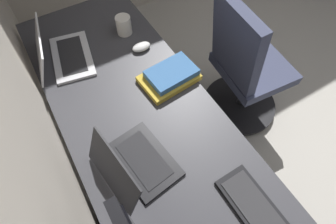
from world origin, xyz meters
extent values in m
cube|color=#38383D|center=(0.26, 1.57, 0.71)|extent=(2.22, 0.69, 0.03)
cylinder|color=silver|center=(1.31, 1.28, 0.35)|extent=(0.05, 0.05, 0.70)
cylinder|color=silver|center=(1.31, 1.85, 0.35)|extent=(0.05, 0.05, 0.70)
cube|color=#38383D|center=(-0.01, 1.60, 0.35)|extent=(0.40, 0.50, 0.69)
cube|color=silver|center=(-0.01, 1.34, 0.35)|extent=(0.37, 0.01, 0.61)
cube|color=silver|center=(0.94, 1.71, 0.74)|extent=(0.37, 0.26, 0.01)
cube|color=#262628|center=(0.94, 1.71, 0.75)|extent=(0.29, 0.18, 0.00)
cube|color=silver|center=(0.96, 1.84, 0.83)|extent=(0.35, 0.14, 0.18)
cube|color=#B2BCCC|center=(0.96, 1.84, 0.83)|extent=(0.31, 0.12, 0.15)
cube|color=black|center=(0.22, 1.66, 0.74)|extent=(0.33, 0.24, 0.01)
cube|color=#262628|center=(0.22, 1.66, 0.75)|extent=(0.26, 0.16, 0.00)
cube|color=black|center=(0.20, 1.79, 0.83)|extent=(0.31, 0.12, 0.18)
cube|color=navy|center=(0.20, 1.79, 0.83)|extent=(0.28, 0.10, 0.15)
cube|color=black|center=(-0.22, 1.39, 0.74)|extent=(0.42, 0.15, 0.02)
cube|color=#2D2D30|center=(-0.22, 1.39, 0.75)|extent=(0.38, 0.12, 0.00)
ellipsoid|color=silver|center=(0.80, 1.36, 0.75)|extent=(0.06, 0.10, 0.03)
cube|color=gold|center=(0.54, 1.34, 0.74)|extent=(0.21, 0.29, 0.03)
cube|color=#38669E|center=(0.54, 1.33, 0.78)|extent=(0.18, 0.25, 0.03)
cylinder|color=silver|center=(0.97, 1.38, 0.78)|extent=(0.08, 0.08, 0.10)
torus|color=silver|center=(1.03, 1.38, 0.79)|extent=(0.06, 0.01, 0.06)
cube|color=#383D56|center=(0.53, 0.70, 0.46)|extent=(0.48, 0.46, 0.07)
cube|color=#383D56|center=(0.55, 0.91, 0.74)|extent=(0.41, 0.16, 0.50)
cylinder|color=black|center=(0.53, 0.70, 0.24)|extent=(0.05, 0.05, 0.37)
cylinder|color=black|center=(0.53, 0.70, 0.04)|extent=(0.56, 0.56, 0.03)
camera|label=1|loc=(-0.19, 1.78, 1.78)|focal=28.22mm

